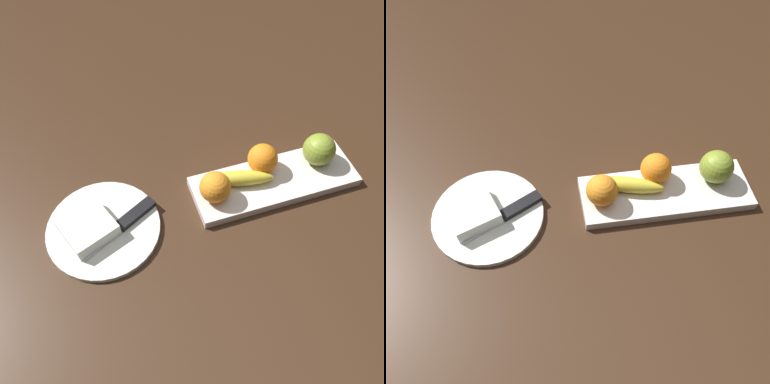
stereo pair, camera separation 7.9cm
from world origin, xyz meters
TOP-DOWN VIEW (x-y plane):
  - ground_plane at (0.00, 0.00)m, footprint 2.40×2.40m
  - fruit_tray at (-0.03, 0.03)m, footprint 0.35×0.12m
  - apple at (-0.13, 0.01)m, footprint 0.07×0.07m
  - banana at (0.05, 0.01)m, footprint 0.15×0.07m
  - orange_near_apple at (-0.01, -0.01)m, footprint 0.06×0.06m
  - orange_near_banana at (0.11, 0.03)m, footprint 0.06×0.06m
  - dinner_plate at (0.34, 0.03)m, footprint 0.23×0.23m
  - folded_napkin at (0.37, 0.03)m, footprint 0.12×0.12m
  - knife at (0.29, 0.03)m, footprint 0.17×0.10m

SIDE VIEW (x-z plane):
  - ground_plane at x=0.00m, z-range 0.00..0.00m
  - dinner_plate at x=0.34m, z-range 0.00..0.01m
  - fruit_tray at x=-0.03m, z-range 0.00..0.02m
  - knife at x=0.29m, z-range 0.01..0.02m
  - folded_napkin at x=0.37m, z-range 0.01..0.04m
  - banana at x=0.05m, z-range 0.02..0.05m
  - orange_near_apple at x=-0.01m, z-range 0.02..0.08m
  - orange_near_banana at x=0.11m, z-range 0.02..0.09m
  - apple at x=-0.13m, z-range 0.02..0.09m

